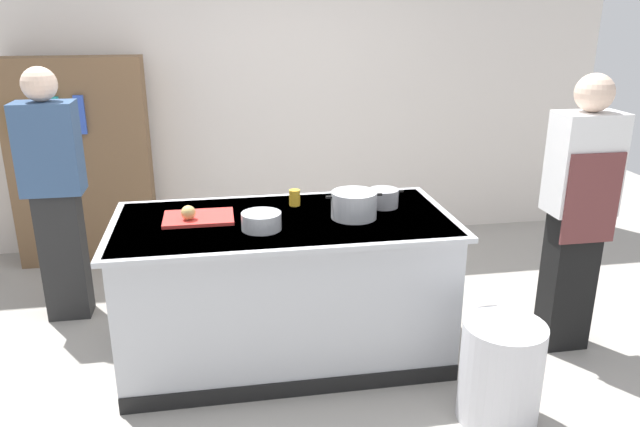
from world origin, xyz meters
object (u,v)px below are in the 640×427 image
(person_chef, at_px, (578,210))
(onion, at_px, (188,213))
(trash_bin, at_px, (500,372))
(person_guest, at_px, (55,191))
(sauce_pan, at_px, (383,198))
(juice_cup, at_px, (295,198))
(mixing_bowl, at_px, (261,221))
(stock_pot, at_px, (354,205))
(bookshelf, at_px, (81,163))

(person_chef, bearing_deg, onion, 88.49)
(trash_bin, relative_size, person_guest, 0.32)
(sauce_pan, xyz_separation_m, person_chef, (1.12, -0.30, -0.04))
(juice_cup, bearing_deg, mixing_bowl, -121.14)
(stock_pot, height_order, mixing_bowl, stock_pot)
(mixing_bowl, relative_size, person_chef, 0.13)
(onion, relative_size, bookshelf, 0.05)
(onion, relative_size, sauce_pan, 0.33)
(onion, bearing_deg, bookshelf, 117.52)
(stock_pot, xyz_separation_m, juice_cup, (-0.31, 0.29, -0.03))
(person_guest, bearing_deg, stock_pot, 48.16)
(juice_cup, relative_size, trash_bin, 0.18)
(stock_pot, distance_m, juice_cup, 0.42)
(mixing_bowl, relative_size, bookshelf, 0.13)
(stock_pot, height_order, bookshelf, bookshelf)
(onion, xyz_separation_m, mixing_bowl, (0.40, -0.18, -0.01))
(stock_pot, height_order, person_chef, person_chef)
(person_chef, bearing_deg, juice_cup, 79.39)
(sauce_pan, relative_size, bookshelf, 0.15)
(juice_cup, bearing_deg, onion, -161.32)
(bookshelf, bearing_deg, person_chef, -31.56)
(juice_cup, relative_size, person_guest, 0.06)
(onion, distance_m, person_chef, 2.31)
(juice_cup, bearing_deg, person_chef, -14.13)
(mixing_bowl, xyz_separation_m, juice_cup, (0.24, 0.39, 0.00))
(onion, xyz_separation_m, stock_pot, (0.95, -0.07, 0.02))
(stock_pot, relative_size, person_guest, 0.19)
(mixing_bowl, height_order, person_guest, person_guest)
(person_chef, xyz_separation_m, bookshelf, (-3.22, 1.98, -0.06))
(stock_pot, bearing_deg, juice_cup, 137.34)
(onion, distance_m, sauce_pan, 1.18)
(stock_pot, height_order, trash_bin, stock_pot)
(person_chef, bearing_deg, mixing_bowl, 92.75)
(mixing_bowl, relative_size, person_guest, 0.13)
(trash_bin, height_order, bookshelf, bookshelf)
(trash_bin, height_order, person_chef, person_chef)
(person_chef, relative_size, person_guest, 1.00)
(onion, height_order, person_guest, person_guest)
(person_guest, xyz_separation_m, bookshelf, (-0.03, 1.02, -0.06))
(sauce_pan, xyz_separation_m, juice_cup, (-0.53, 0.11, -0.01))
(mixing_bowl, xyz_separation_m, person_guest, (-1.30, 0.93, -0.04))
(person_guest, bearing_deg, bookshelf, 163.95)
(sauce_pan, bearing_deg, person_guest, 162.52)
(mixing_bowl, height_order, juice_cup, juice_cup)
(onion, xyz_separation_m, trash_bin, (1.56, -0.83, -0.68))
(sauce_pan, xyz_separation_m, person_guest, (-2.07, 0.65, -0.04))
(bookshelf, bearing_deg, person_guest, -88.27)
(sauce_pan, distance_m, mixing_bowl, 0.82)
(juice_cup, height_order, bookshelf, bookshelf)
(person_chef, height_order, person_guest, same)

